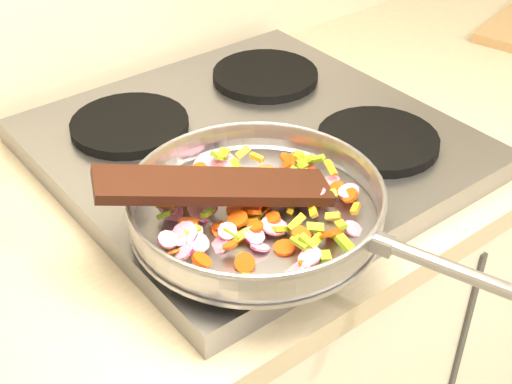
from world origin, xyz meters
TOP-DOWN VIEW (x-y plane):
  - base_cabinet at (0.00, 1.67)m, footprint 3.00×0.65m
  - counter_top at (0.00, 1.67)m, footprint 3.04×0.69m
  - cooktop at (-0.70, 1.67)m, footprint 0.60×0.60m
  - grate_fl at (-0.84, 1.52)m, footprint 0.19×0.19m
  - grate_fr at (-0.56, 1.52)m, footprint 0.19×0.19m
  - grate_bl at (-0.84, 1.81)m, footprint 0.19×0.19m
  - grate_br at (-0.56, 1.81)m, footprint 0.19×0.19m
  - saute_pan at (-0.84, 1.48)m, footprint 0.37×0.52m
  - vegetable_heap at (-0.84, 1.48)m, footprint 0.29×0.31m
  - wooden_spatula at (-0.88, 1.51)m, footprint 0.31×0.18m

SIDE VIEW (x-z plane):
  - base_cabinet at x=0.00m, z-range 0.00..0.86m
  - counter_top at x=0.00m, z-range 0.86..0.90m
  - cooktop at x=-0.70m, z-range 0.90..0.94m
  - grate_fl at x=-0.84m, z-range 0.94..0.96m
  - grate_fr at x=-0.56m, z-range 0.94..0.96m
  - grate_bl at x=-0.84m, z-range 0.94..0.96m
  - grate_br at x=-0.56m, z-range 0.94..0.96m
  - vegetable_heap at x=-0.84m, z-range 0.95..1.00m
  - saute_pan at x=-0.84m, z-range 0.96..1.01m
  - wooden_spatula at x=-0.88m, z-range 0.97..1.05m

